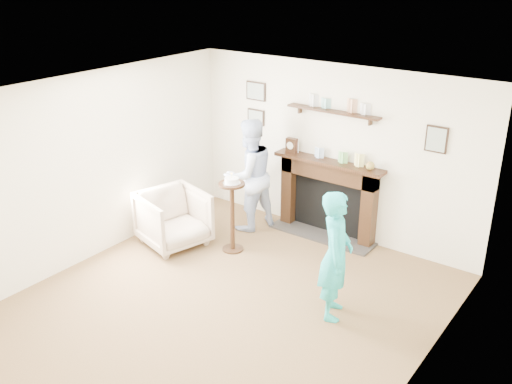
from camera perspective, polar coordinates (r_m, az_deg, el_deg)
ground at (r=6.86m, az=-3.16°, el=-11.36°), size 5.00×5.00×0.00m
room_shell at (r=6.62m, az=0.31°, el=3.15°), size 4.54×5.02×2.52m
armchair at (r=8.31m, az=-8.10°, el=-5.12°), size 1.07×1.05×0.79m
man at (r=8.72m, az=-0.66°, el=-3.50°), size 0.88×0.99×1.69m
woman at (r=6.79m, az=7.63°, el=-11.92°), size 0.56×0.65×1.52m
pedestal_table at (r=7.77m, az=-2.41°, el=-1.14°), size 0.36×0.36×1.15m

